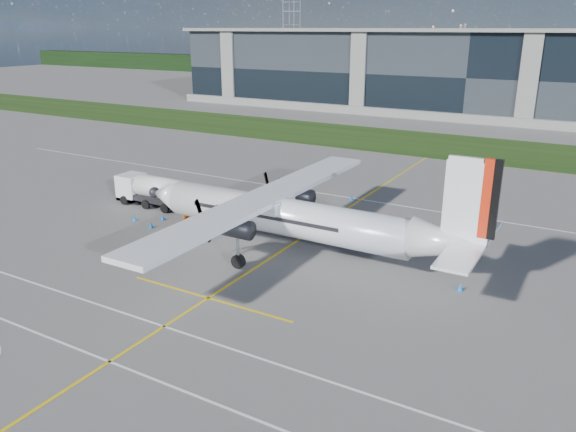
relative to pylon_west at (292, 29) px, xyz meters
The scene contains 16 objects.
ground 136.84m from the pylon_west, 53.97° to the right, with size 400.00×400.00×0.00m, color slate.
grass_strip 130.49m from the pylon_west, 51.89° to the right, with size 400.00×18.00×0.04m, color #1C350E.
terminal_building 106.57m from the pylon_west, 41.19° to the right, with size 120.00×20.00×15.00m, color black.
tree_line 81.51m from the pylon_west, ahead, with size 400.00×6.00×6.00m, color black.
pylon_west is the anchor object (origin of this frame).
yellow_taxiway_centerline 163.44m from the pylon_west, 59.34° to the right, with size 0.20×70.00×0.01m, color yellow.
white_lane_line 183.09m from the pylon_west, 64.00° to the right, with size 90.00×0.15×0.01m, color white.
turboprop_aircraft 169.58m from the pylon_west, 60.23° to the right, with size 27.57×28.60×8.58m, color white, non-canonical shape.
fuel_tanker_truck 158.69m from the pylon_west, 65.18° to the right, with size 7.65×2.49×2.87m, color silver, non-canonical shape.
baggage_tug 160.46m from the pylon_west, 63.54° to the right, with size 3.23×1.94×1.94m, color silver, non-canonical shape.
ground_crew_person 163.72m from the pylon_west, 63.46° to the right, with size 0.82×0.59×2.02m, color #F25907.
safety_cone_stbdwing 156.69m from the pylon_west, 58.19° to the right, with size 0.36×0.36×0.50m, color blue.
safety_cone_fwd 163.31m from the pylon_west, 65.10° to the right, with size 0.36×0.36×0.50m, color blue.
safety_cone_nose_stbd 162.96m from the pylon_west, 64.25° to the right, with size 0.36×0.36×0.50m, color blue.
safety_cone_tail 176.45m from the pylon_west, 56.84° to the right, with size 0.36×0.36×0.50m, color blue.
safety_cone_nose_port 164.98m from the pylon_west, 64.39° to the right, with size 0.36×0.36×0.50m, color blue.
Camera 1 is at (22.80, -30.47, 15.84)m, focal length 35.00 mm.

